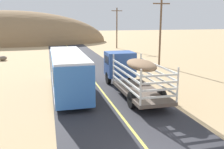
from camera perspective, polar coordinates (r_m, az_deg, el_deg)
livestock_truck at (r=21.09m, az=3.40°, el=1.32°), size 2.53×9.70×3.02m
bus at (r=20.36m, az=-9.84°, el=0.63°), size 2.54×10.00×3.21m
car_far at (r=33.06m, az=-11.01°, el=3.94°), size 1.90×4.62×1.93m
power_pole_mid at (r=32.23m, az=10.89°, el=9.71°), size 2.20×0.24×8.27m
power_pole_far at (r=51.36m, az=1.10°, el=10.73°), size 2.20×0.24×8.03m
boulder_near_shoulder at (r=39.59m, az=-23.49°, el=3.41°), size 1.16×1.12×0.67m
distant_hill at (r=68.39m, az=-22.55°, el=6.61°), size 49.20×23.19×15.91m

